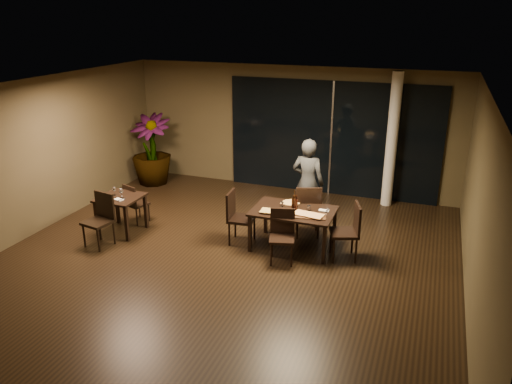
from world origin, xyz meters
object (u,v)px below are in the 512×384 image
object	(u,v)px
bottle_a	(293,202)
bottle_b	(296,203)
chair_main_left	(237,214)
bottle_c	(295,199)
main_table	(293,214)
side_table	(120,203)
chair_side_near	(101,216)
chair_main_far	(308,208)
chair_side_far	(134,202)
chair_main_right	(350,229)
chair_main_near	(282,233)
diner	(308,183)
potted_plant	(151,150)

from	to	relation	value
bottle_a	bottle_b	xyz separation A→B (m)	(0.07, -0.04, 0.01)
chair_main_left	bottle_c	bearing A→B (deg)	-79.56
main_table	side_table	bearing A→B (deg)	-171.63
chair_side_near	bottle_a	distance (m)	3.60
chair_main_far	chair_side_far	xyz separation A→B (m)	(-3.55, -0.57, -0.12)
chair_main_right	bottle_c	distance (m)	1.15
bottle_b	chair_main_left	bearing A→B (deg)	-172.94
chair_main_right	bottle_b	size ratio (longest dim) A/B	3.59
side_table	chair_main_right	bearing A→B (deg)	5.34
chair_main_far	chair_main_left	distance (m)	1.38
side_table	bottle_c	bearing A→B (deg)	10.80
chair_main_far	chair_main_left	size ratio (longest dim) A/B	1.04
chair_main_near	chair_main_left	bearing A→B (deg)	143.47
bottle_a	side_table	bearing A→B (deg)	-171.05
chair_main_left	bottle_b	world-z (taller)	bottle_b
chair_main_right	bottle_b	world-z (taller)	bottle_b
diner	bottle_b	world-z (taller)	diner
chair_main_far	potted_plant	xyz separation A→B (m)	(-4.54, 1.78, 0.30)
chair_side_far	bottle_b	world-z (taller)	bottle_b
chair_main_left	bottle_b	xyz separation A→B (m)	(1.10, 0.14, 0.32)
chair_main_right	chair_side_near	xyz separation A→B (m)	(-4.48, -1.02, -0.01)
chair_main_far	chair_main_left	world-z (taller)	chair_main_far
side_table	main_table	bearing A→B (deg)	8.37
chair_main_far	bottle_c	distance (m)	0.54
chair_main_far	chair_side_near	distance (m)	3.92
chair_main_left	main_table	bearing A→B (deg)	-87.37
main_table	bottle_b	bearing A→B (deg)	-12.07
diner	bottle_b	size ratio (longest dim) A/B	6.33
chair_main_far	potted_plant	size ratio (longest dim) A/B	0.60
chair_main_far	diner	bearing A→B (deg)	-91.92
bottle_a	bottle_c	xyz separation A→B (m)	(-0.00, 0.11, 0.03)
chair_main_far	bottle_a	bearing A→B (deg)	55.18
bottle_c	chair_side_far	bearing A→B (deg)	-177.18
chair_main_left	bottle_a	bearing A→B (deg)	-85.49
main_table	chair_main_near	distance (m)	0.57
chair_side_near	potted_plant	world-z (taller)	potted_plant
main_table	bottle_a	bearing A→B (deg)	120.39
bottle_b	bottle_c	xyz separation A→B (m)	(-0.07, 0.15, 0.02)
main_table	diner	world-z (taller)	diner
chair_main_left	bottle_a	world-z (taller)	same
chair_main_far	diner	xyz separation A→B (m)	(-0.17, 0.59, 0.32)
chair_side_far	diner	bearing A→B (deg)	-141.69
chair_side_near	chair_main_far	bearing A→B (deg)	35.75
potted_plant	bottle_c	world-z (taller)	potted_plant
main_table	chair_main_far	distance (m)	0.57
main_table	potted_plant	bearing A→B (deg)	152.08
chair_side_far	diner	xyz separation A→B (m)	(3.38, 1.16, 0.44)
side_table	bottle_b	bearing A→B (deg)	8.09
chair_main_near	bottle_a	xyz separation A→B (m)	(0.03, 0.58, 0.36)
chair_main_near	bottle_c	xyz separation A→B (m)	(0.02, 0.69, 0.39)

